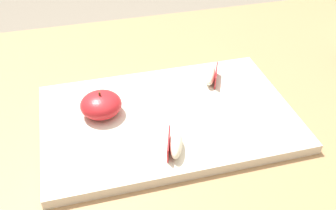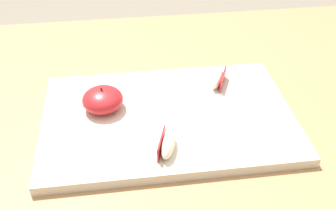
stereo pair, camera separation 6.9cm
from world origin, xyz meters
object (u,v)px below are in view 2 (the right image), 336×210
object	(u,v)px
apple_wedge_back	(218,78)
apple_wedge_front	(168,144)
apple_half_skin_up	(103,100)
cutting_board	(168,118)

from	to	relation	value
apple_wedge_back	apple_wedge_front	bearing A→B (deg)	-125.29
apple_half_skin_up	apple_wedge_front	xyz separation A→B (m)	(0.10, -0.12, -0.01)
apple_wedge_front	apple_wedge_back	size ratio (longest dim) A/B	1.01
apple_wedge_front	apple_half_skin_up	bearing A→B (deg)	129.36
apple_wedge_front	apple_wedge_back	xyz separation A→B (m)	(0.12, 0.17, 0.00)
apple_wedge_front	apple_wedge_back	distance (m)	0.21
cutting_board	apple_half_skin_up	world-z (taller)	apple_half_skin_up
apple_wedge_front	cutting_board	bearing A→B (deg)	82.14
cutting_board	apple_half_skin_up	bearing A→B (deg)	164.77
cutting_board	apple_wedge_front	xyz separation A→B (m)	(-0.01, -0.09, 0.02)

